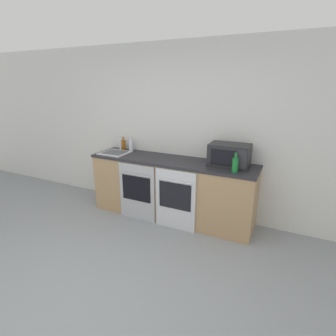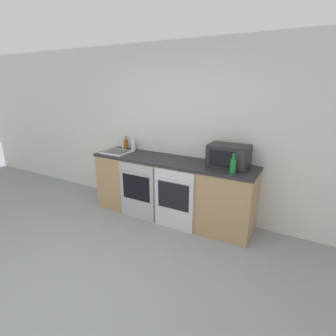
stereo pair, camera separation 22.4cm
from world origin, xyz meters
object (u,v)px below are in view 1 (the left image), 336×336
Objects in this scene: oven_left at (137,192)px; oven_right at (175,200)px; microwave at (229,155)px; bottle_clear at (131,145)px; sink at (115,152)px; bottle_amber at (123,144)px; bottle_green at (235,165)px.

oven_right is at bearing 0.00° from oven_left.
oven_left is at bearing -163.71° from microwave.
microwave is 1.68m from bottle_clear.
microwave is 1.26× the size of sink.
oven_left is 1.64× the size of microwave.
bottle_clear is at bearing 175.45° from microwave.
bottle_amber is at bearing 171.28° from bottle_clear.
microwave is 1.85m from bottle_amber.
bottle_amber is at bearing 175.06° from microwave.
sink is at bearing -176.30° from microwave.
bottle_green reaches higher than oven_right.
oven_left is 3.46× the size of bottle_green.
bottle_amber reaches higher than oven_right.
bottle_clear reaches higher than bottle_amber.
sink reaches higher than oven_right.
bottle_clear is (-1.04, 0.50, 0.58)m from oven_right.
oven_right is 1.44m from bottle_amber.
oven_right is at bearing -25.78° from bottle_clear.
oven_left is 1.52m from bottle_green.
bottle_clear is 0.56× the size of sink.
oven_left is at bearing -50.98° from bottle_clear.
bottle_green is 1.96m from sink.
bottle_clear is 1.84m from bottle_green.
sink reaches higher than bottle_clear.
microwave is 2.11× the size of bottle_green.
microwave is 2.44× the size of bottle_amber.
bottle_clear reaches higher than oven_right.
bottle_clear is 0.94× the size of bottle_green.
microwave is at bearing 30.32° from oven_right.
oven_left is 0.79m from sink.
microwave is at bearing 3.70° from sink.
oven_right is 3.46× the size of bottle_green.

